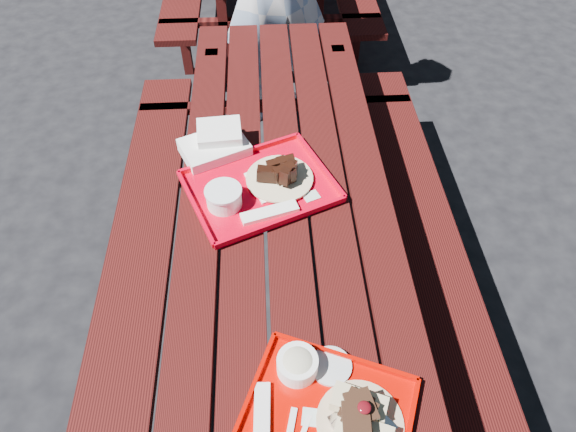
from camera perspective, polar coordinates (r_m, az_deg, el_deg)
The scene contains 5 objects.
ground at distance 2.40m, azimuth -0.20°, elevation -10.30°, with size 60.00×60.00×0.00m, color black.
picnic_table_near at distance 1.94m, azimuth -0.25°, elevation -1.74°, with size 1.41×2.40×0.75m.
near_tray at distance 1.37m, azimuth 4.75°, elevation -19.87°, with size 0.50×0.45×0.13m.
far_tray at distance 1.80m, azimuth -3.27°, elevation 3.24°, with size 0.60×0.54×0.08m.
white_cloth at distance 1.96m, azimuth -8.00°, elevation 7.94°, with size 0.29×0.26×0.10m.
Camera 1 is at (-0.06, -1.23, 2.05)m, focal length 32.00 mm.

